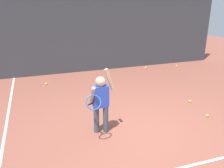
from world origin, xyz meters
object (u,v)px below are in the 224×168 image
Objects in this scene: tennis_player at (101,100)px; tennis_ball_1 at (146,68)px; tennis_ball_0 at (207,116)px; tennis_ball_3 at (190,101)px; tennis_ball_4 at (177,66)px; tennis_ball_2 at (46,84)px.

tennis_ball_1 is (2.86, 3.85, -0.69)m from tennis_player.
tennis_ball_0 and tennis_ball_3 have the same top height.
tennis_ball_3 and tennis_ball_4 have the same top height.
tennis_player is 3.42m from tennis_ball_2.
tennis_ball_1 is at bearing 85.27° from tennis_ball_0.
tennis_ball_2 and tennis_ball_3 have the same top height.
tennis_ball_4 is at bearing 67.22° from tennis_ball_0.
tennis_ball_1 is at bearing 85.99° from tennis_ball_3.
tennis_ball_2 is at bearing 102.06° from tennis_player.
tennis_ball_1 is 1.29m from tennis_ball_4.
tennis_ball_2 is at bearing -174.61° from tennis_ball_4.
tennis_ball_0 is (2.53, -0.14, -0.69)m from tennis_player.
tennis_ball_0 is at bearing -94.73° from tennis_ball_1.
tennis_ball_3 is at bearing -94.01° from tennis_ball_1.
tennis_ball_1 is 3.80m from tennis_ball_2.
tennis_ball_1 is 3.16m from tennis_ball_3.
tennis_player reaches higher than tennis_ball_0.
tennis_ball_1 is at bearing 9.34° from tennis_ball_2.
tennis_ball_0 is 1.00× the size of tennis_ball_4.
tennis_ball_2 is at bearing 144.29° from tennis_ball_3.
tennis_ball_3 is (2.64, 0.69, -0.69)m from tennis_player.
tennis_ball_0 is 1.00× the size of tennis_ball_3.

